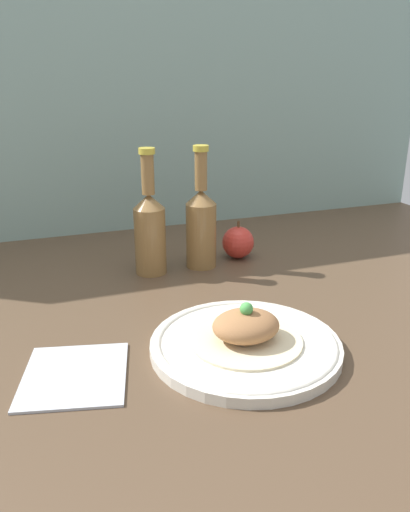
# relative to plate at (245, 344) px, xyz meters

# --- Properties ---
(ground_plane) EXTENTS (1.80, 1.10, 0.04)m
(ground_plane) POSITION_rel_plate_xyz_m (-0.02, 0.18, -0.03)
(ground_plane) COLOR brown
(wall_backsplash) EXTENTS (1.80, 0.03, 0.80)m
(wall_backsplash) POSITION_rel_plate_xyz_m (-0.02, 0.71, 0.39)
(wall_backsplash) COLOR #84A399
(wall_backsplash) RESTS_ON ground_plane
(plate) EXTENTS (0.29, 0.29, 0.02)m
(plate) POSITION_rel_plate_xyz_m (0.00, 0.00, 0.00)
(plate) COLOR silver
(plate) RESTS_ON ground_plane
(plated_food) EXTENTS (0.17, 0.17, 0.06)m
(plated_food) POSITION_rel_plate_xyz_m (-0.00, 0.00, 0.03)
(plated_food) COLOR beige
(plated_food) RESTS_ON plate
(cider_bottle_left) EXTENTS (0.07, 0.07, 0.27)m
(cider_bottle_left) POSITION_rel_plate_xyz_m (-0.06, 0.37, 0.09)
(cider_bottle_left) COLOR olive
(cider_bottle_left) RESTS_ON ground_plane
(cider_bottle_right) EXTENTS (0.07, 0.07, 0.27)m
(cider_bottle_right) POSITION_rel_plate_xyz_m (0.06, 0.37, 0.09)
(cider_bottle_right) COLOR olive
(cider_bottle_right) RESTS_ON ground_plane
(apple) EXTENTS (0.07, 0.07, 0.09)m
(apple) POSITION_rel_plate_xyz_m (0.16, 0.39, 0.03)
(apple) COLOR red
(apple) RESTS_ON ground_plane
(napkin) EXTENTS (0.18, 0.19, 0.01)m
(napkin) POSITION_rel_plate_xyz_m (-0.26, 0.02, -0.01)
(napkin) COLOR #B7BCC6
(napkin) RESTS_ON ground_plane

